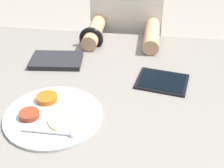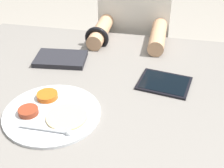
# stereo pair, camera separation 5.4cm
# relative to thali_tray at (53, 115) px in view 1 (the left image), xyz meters

# --- Properties ---
(dining_table) EXTENTS (1.26, 0.96, 0.74)m
(dining_table) POSITION_rel_thali_tray_xyz_m (0.11, 0.18, -0.38)
(dining_table) COLOR slate
(dining_table) RESTS_ON ground_plane
(thali_tray) EXTENTS (0.32, 0.32, 0.03)m
(thali_tray) POSITION_rel_thali_tray_xyz_m (0.00, 0.00, 0.00)
(thali_tray) COLOR #B7BABF
(thali_tray) RESTS_ON dining_table
(red_notebook) EXTENTS (0.22, 0.16, 0.02)m
(red_notebook) POSITION_rel_thali_tray_xyz_m (-0.09, 0.34, 0.00)
(red_notebook) COLOR silver
(red_notebook) RESTS_ON dining_table
(tablet_device) EXTENTS (0.21, 0.18, 0.01)m
(tablet_device) POSITION_rel_thali_tray_xyz_m (0.35, 0.25, -0.00)
(tablet_device) COLOR black
(tablet_device) RESTS_ON dining_table
(person_diner) EXTENTS (0.37, 0.48, 1.20)m
(person_diner) POSITION_rel_thali_tray_xyz_m (0.16, 0.81, -0.18)
(person_diner) COLOR black
(person_diner) RESTS_ON ground_plane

